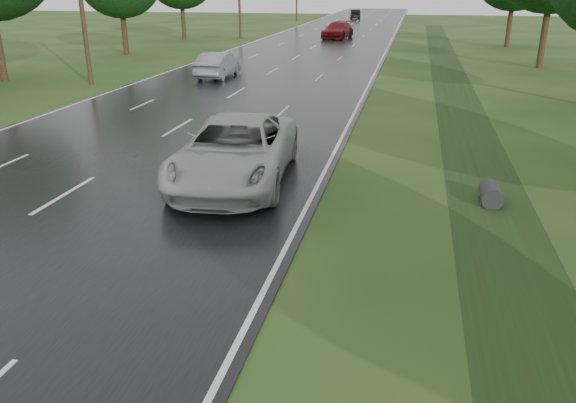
# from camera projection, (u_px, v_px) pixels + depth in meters

# --- Properties ---
(road) EXTENTS (14.00, 180.00, 0.04)m
(road) POSITION_uv_depth(u_px,v_px,m) (308.00, 51.00, 49.26)
(road) COLOR black
(road) RESTS_ON ground
(edge_stripe_east) EXTENTS (0.12, 180.00, 0.01)m
(edge_stripe_east) POSITION_uv_depth(u_px,v_px,m) (385.00, 52.00, 47.90)
(edge_stripe_east) COLOR silver
(edge_stripe_east) RESTS_ON road
(edge_stripe_west) EXTENTS (0.12, 180.00, 0.01)m
(edge_stripe_west) POSITION_uv_depth(u_px,v_px,m) (234.00, 49.00, 50.61)
(edge_stripe_west) COLOR silver
(edge_stripe_west) RESTS_ON road
(center_line) EXTENTS (0.12, 180.00, 0.01)m
(center_line) POSITION_uv_depth(u_px,v_px,m) (308.00, 50.00, 49.26)
(center_line) COLOR silver
(center_line) RESTS_ON road
(drainage_ditch) EXTENTS (2.20, 120.00, 0.56)m
(drainage_ditch) POSITION_uv_depth(u_px,v_px,m) (466.00, 127.00, 23.03)
(drainage_ditch) COLOR #203113
(drainage_ditch) RESTS_ON ground
(white_pickup) EXTENTS (3.64, 6.87, 1.84)m
(white_pickup) POSITION_uv_depth(u_px,v_px,m) (235.00, 151.00, 16.38)
(white_pickup) COLOR #BBBBBB
(white_pickup) RESTS_ON road
(silver_sedan) EXTENTS (1.64, 4.67, 1.54)m
(silver_sedan) POSITION_uv_depth(u_px,v_px,m) (218.00, 65.00, 34.83)
(silver_sedan) COLOR gray
(silver_sedan) RESTS_ON road
(far_car_red) EXTENTS (3.17, 6.11, 1.69)m
(far_car_red) POSITION_uv_depth(u_px,v_px,m) (338.00, 30.00, 59.80)
(far_car_red) COLOR maroon
(far_car_red) RESTS_ON road
(far_car_dark) EXTENTS (2.19, 4.57, 1.44)m
(far_car_dark) POSITION_uv_depth(u_px,v_px,m) (355.00, 14.00, 93.39)
(far_car_dark) COLOR black
(far_car_dark) RESTS_ON road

